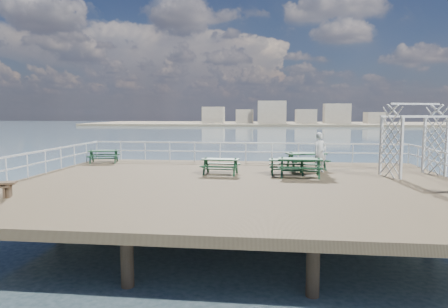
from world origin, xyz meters
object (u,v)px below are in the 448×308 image
Objects in this scene: picnic_table_b at (287,163)px; picnic_table_c at (306,157)px; picnic_table_d at (221,163)px; trellis_arbor at (413,144)px; person at (320,152)px; picnic_table_a at (104,154)px; picnic_table_e at (300,164)px.

picnic_table_c is at bearing 58.75° from picnic_table_b.
trellis_arbor reaches higher than picnic_table_d.
picnic_table_c is 1.11m from person.
picnic_table_c is at bearing -20.06° from picnic_table_a.
person reaches higher than picnic_table_d.
picnic_table_d is 0.90× the size of picnic_table_e.
picnic_table_e is 0.61× the size of trellis_arbor.
picnic_table_c is 4.47m from picnic_table_d.
picnic_table_d is (6.95, -3.39, 0.01)m from picnic_table_a.
picnic_table_c is (10.93, -1.35, 0.09)m from picnic_table_a.
picnic_table_a is 11.69m from person.
picnic_table_e is 1.79m from person.
trellis_arbor reaches higher than picnic_table_b.
picnic_table_d is at bearing 163.58° from person.
picnic_table_c is 4.78m from trellis_arbor.
picnic_table_a is 0.96× the size of picnic_table_e.
picnic_table_a is 1.06× the size of picnic_table_d.
picnic_table_b is 5.56m from trellis_arbor.
picnic_table_a and picnic_table_b have the same top height.
person is at bearing 18.59° from picnic_table_d.
picnic_table_b is 2.01m from picnic_table_c.
person is at bearing 148.37° from trellis_arbor.
person reaches higher than picnic_table_b.
person is at bearing -76.28° from picnic_table_c.
person is at bearing -24.17° from picnic_table_a.
trellis_arbor is 4.01m from person.
picnic_table_a is at bearing 163.09° from picnic_table_e.
picnic_table_e is at bearing -32.53° from picnic_table_a.
picnic_table_d is at bearing 160.40° from trellis_arbor.
person is at bearing 27.01° from picnic_table_b.
picnic_table_c is (1.00, 1.74, 0.09)m from picnic_table_b.
picnic_table_e is (-0.46, -2.36, -0.01)m from picnic_table_c.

